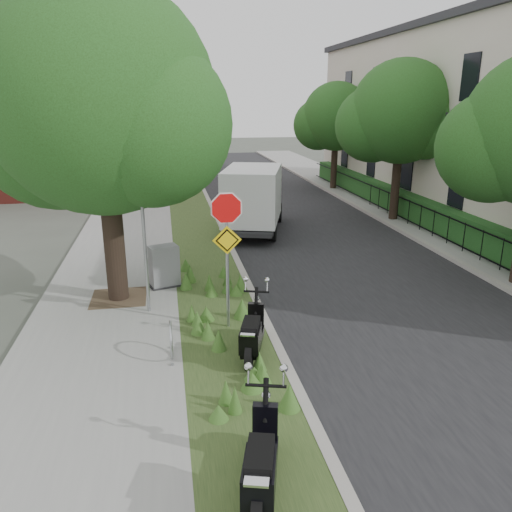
{
  "coord_description": "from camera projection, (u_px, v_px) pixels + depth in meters",
  "views": [
    {
      "loc": [
        -2.64,
        -9.74,
        5.08
      ],
      "look_at": [
        -0.49,
        2.05,
        1.3
      ],
      "focal_mm": 35.0,
      "sensor_mm": 36.0,
      "label": 1
    }
  ],
  "objects": [
    {
      "name": "ground",
      "position": [
        294.0,
        337.0,
        11.12
      ],
      "size": [
        120.0,
        120.0,
        0.0
      ],
      "primitive_type": "plane",
      "color": "#4C5147",
      "rests_on": "ground"
    },
    {
      "name": "sidewalk_near",
      "position": [
        127.0,
        232.0,
        19.75
      ],
      "size": [
        3.5,
        60.0,
        0.12
      ],
      "primitive_type": "cube",
      "color": "gray",
      "rests_on": "ground"
    },
    {
      "name": "verge",
      "position": [
        197.0,
        229.0,
        20.22
      ],
      "size": [
        2.0,
        60.0,
        0.12
      ],
      "primitive_type": "cube",
      "color": "#2C421C",
      "rests_on": "ground"
    },
    {
      "name": "kerb_near",
      "position": [
        221.0,
        227.0,
        20.39
      ],
      "size": [
        0.2,
        60.0,
        0.13
      ],
      "primitive_type": "cube",
      "color": "#9E9991",
      "rests_on": "ground"
    },
    {
      "name": "road",
      "position": [
        304.0,
        225.0,
        21.01
      ],
      "size": [
        7.0,
        60.0,
        0.01
      ],
      "primitive_type": "cube",
      "color": "black",
      "rests_on": "ground"
    },
    {
      "name": "kerb_far",
      "position": [
        382.0,
        220.0,
        21.59
      ],
      "size": [
        0.2,
        60.0,
        0.13
      ],
      "primitive_type": "cube",
      "color": "#9E9991",
      "rests_on": "ground"
    },
    {
      "name": "footpath_far",
      "position": [
        418.0,
        219.0,
        21.88
      ],
      "size": [
        3.2,
        60.0,
        0.12
      ],
      "primitive_type": "cube",
      "color": "gray",
      "rests_on": "ground"
    },
    {
      "name": "street_tree_main",
      "position": [
        99.0,
        111.0,
        11.66
      ],
      "size": [
        6.21,
        5.54,
        7.66
      ],
      "color": "black",
      "rests_on": "ground"
    },
    {
      "name": "bare_post",
      "position": [
        144.0,
        232.0,
        11.62
      ],
      "size": [
        0.08,
        0.08,
        4.0
      ],
      "color": "#A5A8AD",
      "rests_on": "ground"
    },
    {
      "name": "bike_hoop",
      "position": [
        171.0,
        340.0,
        9.94
      ],
      "size": [
        0.06,
        0.78,
        0.77
      ],
      "color": "#A5A8AD",
      "rests_on": "ground"
    },
    {
      "name": "sign_assembly",
      "position": [
        227.0,
        233.0,
        10.72
      ],
      "size": [
        0.94,
        0.08,
        3.22
      ],
      "color": "#A5A8AD",
      "rests_on": "ground"
    },
    {
      "name": "fence_far",
      "position": [
        398.0,
        206.0,
        21.53
      ],
      "size": [
        0.04,
        24.0,
        1.0
      ],
      "color": "black",
      "rests_on": "ground"
    },
    {
      "name": "hedge_far",
      "position": [
        413.0,
        205.0,
        21.65
      ],
      "size": [
        1.0,
        24.0,
        1.1
      ],
      "primitive_type": "cube",
      "color": "#184519",
      "rests_on": "footpath_far"
    },
    {
      "name": "terrace_houses",
      "position": [
        499.0,
        122.0,
        21.22
      ],
      "size": [
        7.4,
        26.4,
        8.2
      ],
      "color": "beige",
      "rests_on": "ground"
    },
    {
      "name": "brick_building",
      "position": [
        42.0,
        115.0,
        28.87
      ],
      "size": [
        9.4,
        10.4,
        8.3
      ],
      "color": "maroon",
      "rests_on": "ground"
    },
    {
      "name": "far_tree_b",
      "position": [
        399.0,
        117.0,
        20.42
      ],
      "size": [
        4.83,
        4.31,
        6.56
      ],
      "color": "black",
      "rests_on": "ground"
    },
    {
      "name": "far_tree_c",
      "position": [
        335.0,
        120.0,
        28.05
      ],
      "size": [
        4.37,
        3.89,
        5.93
      ],
      "color": "black",
      "rests_on": "ground"
    },
    {
      "name": "scooter_near",
      "position": [
        252.0,
        339.0,
        9.88
      ],
      "size": [
        0.72,
        1.78,
        0.87
      ],
      "color": "black",
      "rests_on": "ground"
    },
    {
      "name": "scooter_far",
      "position": [
        261.0,
        472.0,
        6.3
      ],
      "size": [
        0.74,
        1.89,
        0.92
      ],
      "color": "black",
      "rests_on": "ground"
    },
    {
      "name": "box_truck",
      "position": [
        254.0,
        196.0,
        19.59
      ],
      "size": [
        3.2,
        5.22,
        2.22
      ],
      "color": "#262628",
      "rests_on": "ground"
    },
    {
      "name": "utility_cabinet",
      "position": [
        164.0,
        267.0,
        13.72
      ],
      "size": [
        0.99,
        0.8,
        1.14
      ],
      "color": "#262628",
      "rests_on": "ground"
    }
  ]
}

